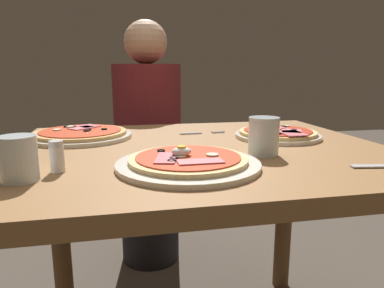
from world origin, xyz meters
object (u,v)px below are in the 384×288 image
water_glass_far (263,139)px  dining_table (200,188)px  pizza_foreground (188,162)px  fork (199,133)px  salt_shaker (57,157)px  pizza_across_left (278,134)px  pizza_across_right (81,134)px  water_glass_near (19,161)px  diner_person (148,152)px

water_glass_far → dining_table: bearing=136.4°
pizza_foreground → fork: pizza_foreground is taller
salt_shaker → water_glass_far: bearing=6.9°
pizza_foreground → pizza_across_left: pizza_foreground is taller
pizza_across_right → salt_shaker: bearing=-91.1°
pizza_across_left → pizza_across_right: same height
pizza_across_left → water_glass_far: water_glass_far is taller
fork → pizza_foreground: bearing=-106.0°
dining_table → salt_shaker: bearing=-152.0°
water_glass_near → water_glass_far: 0.56m
water_glass_far → salt_shaker: 0.49m
pizza_across_right → diner_person: diner_person is taller
pizza_foreground → diner_person: bearing=91.1°
water_glass_near → salt_shaker: (0.06, 0.05, -0.01)m
pizza_foreground → pizza_across_right: size_ratio=1.00×
diner_person → water_glass_near: bearing=71.8°
diner_person → dining_table: bearing=97.1°
pizza_across_right → pizza_across_left: bearing=-11.2°
dining_table → water_glass_far: bearing=-43.6°
dining_table → water_glass_near: 0.50m
water_glass_near → salt_shaker: size_ratio=1.32×
dining_table → water_glass_near: water_glass_near is taller
fork → salt_shaker: 0.55m
dining_table → pizza_foreground: (-0.07, -0.20, 0.13)m
water_glass_far → pizza_across_left: bearing=56.4°
salt_shaker → fork: bearing=44.6°
pizza_across_right → salt_shaker: size_ratio=4.77×
pizza_foreground → water_glass_far: (0.21, 0.08, 0.03)m
water_glass_far → pizza_foreground: bearing=-159.9°
pizza_across_left → water_glass_far: 0.25m
fork → pizza_across_left: bearing=-27.7°
dining_table → water_glass_far: 0.25m
salt_shaker → diner_person: (0.26, 0.92, -0.21)m
salt_shaker → dining_table: bearing=28.0°
water_glass_near → salt_shaker: water_glass_near is taller
pizza_across_right → salt_shaker: 0.39m
pizza_across_left → diner_person: diner_person is taller
fork → pizza_across_right: bearing=179.9°
water_glass_near → diner_person: diner_person is taller
fork → diner_person: 0.58m
salt_shaker → pizza_foreground: bearing=-3.7°
water_glass_far → diner_person: 0.92m
dining_table → pizza_foreground: size_ratio=3.27×
water_glass_near → fork: 0.63m
water_glass_far → fork: size_ratio=0.61×
dining_table → pizza_across_left: 0.31m
dining_table → fork: size_ratio=6.61×
dining_table → pizza_across_right: pizza_across_right is taller
dining_table → fork: 0.24m
pizza_across_right → dining_table: bearing=-30.4°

